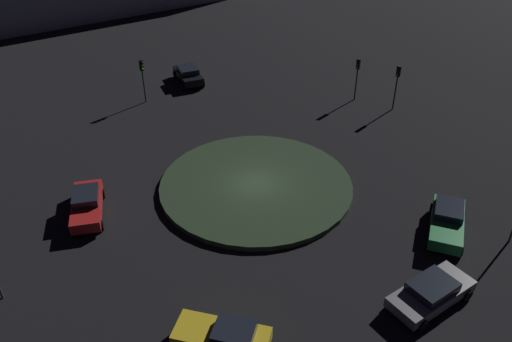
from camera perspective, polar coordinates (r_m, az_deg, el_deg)
The scene contains 10 objects.
ground_plane at distance 33.95m, azimuth 0.00°, elevation -1.79°, with size 119.18×119.18×0.00m, color black.
roundabout_island at distance 33.85m, azimuth 0.00°, elevation -1.55°, with size 12.64×12.64×0.35m, color #263823.
car_green at distance 31.80m, azimuth 20.43°, elevation -5.24°, with size 4.23×4.66×1.49m.
car_grey at distance 27.29m, azimuth 18.86°, elevation -12.60°, with size 4.93×3.12×1.33m.
car_red at distance 32.85m, azimuth -18.26°, elevation -3.48°, with size 2.31×4.72×1.48m.
car_yellow at distance 24.11m, azimuth -3.59°, elevation -17.86°, with size 4.53×3.78×1.43m.
car_black at distance 49.05m, azimuth -7.52°, elevation 10.57°, with size 2.30×4.23×1.51m.
traffic_light_southwest at distance 45.32m, azimuth 11.17°, elevation 10.82°, with size 0.39×0.38×3.72m.
traffic_light_south at distance 45.04m, azimuth -12.48°, elevation 10.60°, with size 0.35×0.39×3.80m.
traffic_light_southwest_near at distance 44.22m, azimuth 15.37°, elevation 9.81°, with size 0.40×0.37×3.86m.
Camera 1 is at (8.88, 26.33, 19.50)m, focal length 36.08 mm.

